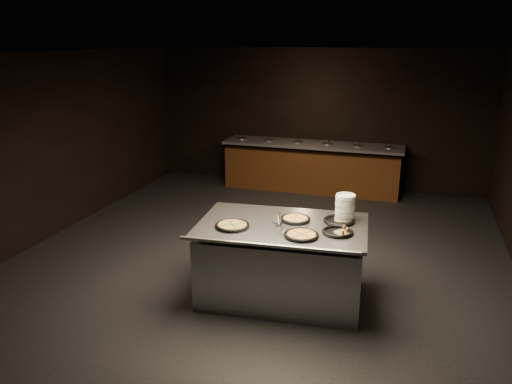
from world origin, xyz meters
TOP-DOWN VIEW (x-y plane):
  - room at (0.00, 0.00)m, footprint 7.02×8.02m
  - salad_bar at (0.00, 3.56)m, footprint 3.70×0.83m
  - serving_counter at (0.57, -1.04)m, footprint 2.10×1.45m
  - plate_stack at (1.26, -0.66)m, footprint 0.24×0.24m
  - pan_veggie_whole at (0.03, -1.31)m, footprint 0.41×0.41m
  - pan_cheese_whole at (0.69, -0.87)m, footprint 0.37×0.37m
  - pan_cheese_slices_a at (1.20, -0.77)m, footprint 0.38×0.38m
  - pan_cheese_slices_b at (0.87, -1.35)m, footprint 0.39×0.39m
  - pan_veggie_slices at (1.24, -1.13)m, footprint 0.36×0.36m
  - server_left at (0.55, -1.11)m, footprint 0.20×0.32m
  - server_right at (0.65, -1.33)m, footprint 0.26×0.24m

SIDE VIEW (x-z plane):
  - salad_bar at x=0.00m, z-range -0.15..1.03m
  - serving_counter at x=0.57m, z-range -0.02..0.94m
  - pan_cheese_slices_a at x=1.20m, z-range 0.96..1.00m
  - pan_veggie_slices at x=1.24m, z-range 0.96..1.00m
  - pan_cheese_whole at x=0.69m, z-range 0.96..1.00m
  - pan_cheese_slices_b at x=0.87m, z-range 0.96..1.00m
  - pan_veggie_whole at x=0.03m, z-range 0.96..1.00m
  - server_right at x=0.65m, z-range 0.96..1.11m
  - server_left at x=0.55m, z-range 0.96..1.13m
  - plate_stack at x=1.26m, z-range 0.96..1.28m
  - room at x=0.00m, z-range -0.01..2.91m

